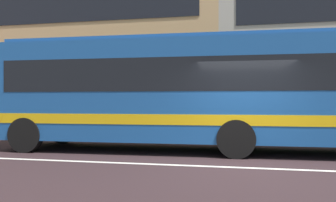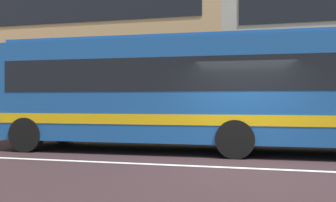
% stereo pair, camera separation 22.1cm
% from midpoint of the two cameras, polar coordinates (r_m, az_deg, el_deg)
% --- Properties ---
extents(ground_plane, '(160.00, 160.00, 0.00)m').
position_cam_midpoint_polar(ground_plane, '(8.18, 12.78, -10.40)').
color(ground_plane, '#2E2023').
extents(lane_centre_line, '(60.00, 0.16, 0.01)m').
position_cam_midpoint_polar(lane_centre_line, '(8.18, 12.78, -10.38)').
color(lane_centre_line, silver).
rests_on(lane_centre_line, ground_plane).
extents(hedge_row_far, '(16.69, 1.10, 1.04)m').
position_cam_midpoint_polar(hedge_row_far, '(14.34, 5.64, -3.84)').
color(hedge_row_far, '#1D4414').
rests_on(hedge_row_far, ground_plane).
extents(apartment_block_left, '(22.77, 10.73, 11.62)m').
position_cam_midpoint_polar(apartment_block_left, '(26.11, -16.25, 9.53)').
color(apartment_block_left, tan).
rests_on(apartment_block_left, ground_plane).
extents(transit_bus, '(12.44, 2.88, 3.30)m').
position_cam_midpoint_polar(transit_bus, '(10.52, 7.10, 1.86)').
color(transit_bus, '#1A4F95').
rests_on(transit_bus, ground_plane).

